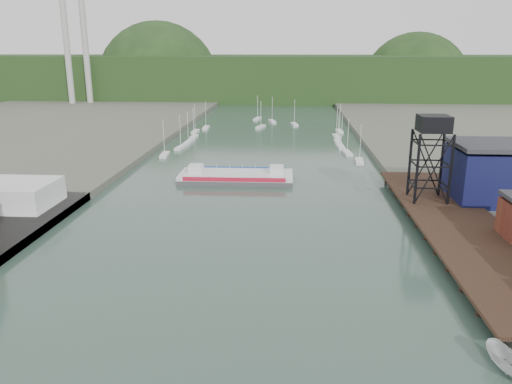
# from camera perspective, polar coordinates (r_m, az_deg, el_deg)

# --- Properties ---
(east_pier) EXTENTS (14.00, 70.00, 2.45)m
(east_pier) POSITION_cam_1_polar(r_m,az_deg,el_deg) (89.54, 22.15, -3.35)
(east_pier) COLOR black
(east_pier) RESTS_ON ground
(white_shed) EXTENTS (18.00, 12.00, 4.50)m
(white_shed) POSITION_cam_1_polar(r_m,az_deg,el_deg) (103.75, -26.77, -0.21)
(white_shed) COLOR silver
(white_shed) RESTS_ON west_quay
(lift_tower) EXTENTS (6.50, 6.50, 16.00)m
(lift_tower) POSITION_cam_1_polar(r_m,az_deg,el_deg) (97.93, 19.61, 6.80)
(lift_tower) COLOR black
(lift_tower) RESTS_ON east_pier
(blue_shed) EXTENTS (20.50, 14.50, 11.30)m
(blue_shed) POSITION_cam_1_polar(r_m,az_deg,el_deg) (106.25, 26.72, 1.94)
(blue_shed) COLOR black
(blue_shed) RESTS_ON east_land
(marina_sailboats) EXTENTS (57.71, 92.65, 0.90)m
(marina_sailboats) POSITION_cam_1_polar(r_m,az_deg,el_deg) (176.51, 1.17, 6.40)
(marina_sailboats) COLOR silver
(marina_sailboats) RESTS_ON ground
(smokestacks) EXTENTS (11.20, 8.20, 60.00)m
(smokestacks) POSITION_cam_1_polar(r_m,az_deg,el_deg) (291.50, -19.84, 15.14)
(smokestacks) COLOR #A7A8A2
(smokestacks) RESTS_ON ground
(distant_hills) EXTENTS (500.00, 120.00, 80.00)m
(distant_hills) POSITION_cam_1_polar(r_m,az_deg,el_deg) (337.52, 1.95, 12.69)
(distant_hills) COLOR #1A3115
(distant_hills) RESTS_ON ground
(chain_ferry) EXTENTS (26.48, 11.13, 3.79)m
(chain_ferry) POSITION_cam_1_polar(r_m,az_deg,el_deg) (116.95, -2.28, 1.80)
(chain_ferry) COLOR #434345
(chain_ferry) RESTS_ON ground
(motorboat) EXTENTS (3.60, 6.39, 2.33)m
(motorboat) POSITION_cam_1_polar(r_m,az_deg,el_deg) (55.34, 26.89, -17.02)
(motorboat) COLOR silver
(motorboat) RESTS_ON ground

